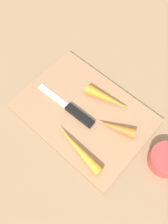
{
  "coord_description": "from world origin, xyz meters",
  "views": [
    {
      "loc": [
        0.19,
        -0.22,
        0.62
      ],
      "look_at": [
        0.0,
        0.0,
        0.01
      ],
      "focal_mm": 38.7,
      "sensor_mm": 36.0,
      "label": 1
    }
  ],
  "objects_px": {
    "cutting_board": "(84,113)",
    "carrot_longest": "(78,148)",
    "carrot_shortest": "(116,128)",
    "carrot_medium": "(107,98)",
    "small_bowl": "(166,160)",
    "knife": "(76,113)"
  },
  "relations": [
    {
      "from": "carrot_medium",
      "to": "small_bowl",
      "type": "distance_m",
      "value": 0.22
    },
    {
      "from": "knife",
      "to": "carrot_shortest",
      "type": "relative_size",
      "value": 1.93
    },
    {
      "from": "cutting_board",
      "to": "knife",
      "type": "relative_size",
      "value": 1.8
    },
    {
      "from": "cutting_board",
      "to": "carrot_longest",
      "type": "relative_size",
      "value": 2.22
    },
    {
      "from": "cutting_board",
      "to": "carrot_longest",
      "type": "height_order",
      "value": "carrot_longest"
    },
    {
      "from": "carrot_shortest",
      "to": "cutting_board",
      "type": "bearing_deg",
      "value": -11.06
    },
    {
      "from": "carrot_medium",
      "to": "small_bowl",
      "type": "height_order",
      "value": "carrot_medium"
    },
    {
      "from": "cutting_board",
      "to": "carrot_shortest",
      "type": "distance_m",
      "value": 0.1
    },
    {
      "from": "carrot_shortest",
      "to": "carrot_medium",
      "type": "distance_m",
      "value": 0.09
    },
    {
      "from": "cutting_board",
      "to": "knife",
      "type": "bearing_deg",
      "value": -121.3
    },
    {
      "from": "carrot_medium",
      "to": "cutting_board",
      "type": "bearing_deg",
      "value": -122.32
    },
    {
      "from": "carrot_longest",
      "to": "small_bowl",
      "type": "relative_size",
      "value": 1.9
    },
    {
      "from": "knife",
      "to": "small_bowl",
      "type": "height_order",
      "value": "small_bowl"
    },
    {
      "from": "carrot_shortest",
      "to": "carrot_longest",
      "type": "relative_size",
      "value": 0.64
    },
    {
      "from": "knife",
      "to": "carrot_longest",
      "type": "xyz_separation_m",
      "value": [
        0.07,
        -0.07,
        0.01
      ]
    },
    {
      "from": "small_bowl",
      "to": "carrot_medium",
      "type": "bearing_deg",
      "value": 171.04
    },
    {
      "from": "carrot_medium",
      "to": "small_bowl",
      "type": "relative_size",
      "value": 1.51
    },
    {
      "from": "carrot_shortest",
      "to": "small_bowl",
      "type": "distance_m",
      "value": 0.15
    },
    {
      "from": "carrot_longest",
      "to": "cutting_board",
      "type": "bearing_deg",
      "value": -49.63
    },
    {
      "from": "knife",
      "to": "carrot_medium",
      "type": "bearing_deg",
      "value": -113.84
    },
    {
      "from": "knife",
      "to": "small_bowl",
      "type": "relative_size",
      "value": 2.35
    },
    {
      "from": "carrot_longest",
      "to": "small_bowl",
      "type": "distance_m",
      "value": 0.22
    }
  ]
}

